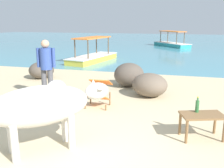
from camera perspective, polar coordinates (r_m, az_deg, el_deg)
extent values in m
cube|color=#CCB78E|center=(4.14, -8.93, -17.23)|extent=(18.00, 14.00, 0.04)
cube|color=teal|center=(25.34, 12.04, 8.82)|extent=(60.00, 36.00, 0.03)
cylinder|color=beige|center=(4.70, -10.50, -8.96)|extent=(0.12, 0.12, 0.60)
cylinder|color=beige|center=(4.40, -9.08, -10.51)|extent=(0.12, 0.12, 0.60)
cylinder|color=beige|center=(4.53, -21.58, -10.65)|extent=(0.12, 0.12, 0.60)
cylinder|color=beige|center=(4.22, -20.95, -12.42)|extent=(0.12, 0.12, 0.60)
ellipsoid|color=beige|center=(4.27, -15.83, -4.74)|extent=(1.61, 1.58, 0.66)
ellipsoid|color=beige|center=(4.55, -3.37, -1.61)|extent=(0.50, 0.49, 0.31)
cone|color=beige|center=(4.65, -4.21, 0.40)|extent=(0.15, 0.15, 0.11)
cone|color=beige|center=(4.38, -2.53, -0.43)|extent=(0.15, 0.15, 0.11)
ellipsoid|color=beige|center=(4.25, -12.32, -0.65)|extent=(0.40, 0.40, 0.22)
cube|color=brown|center=(4.93, 19.55, -6.58)|extent=(0.86, 0.66, 0.04)
cylinder|color=brown|center=(5.30, 22.00, -8.05)|extent=(0.05, 0.05, 0.43)
cylinder|color=brown|center=(5.01, 23.76, -9.54)|extent=(0.05, 0.05, 0.43)
cylinder|color=brown|center=(5.05, 14.95, -8.58)|extent=(0.05, 0.05, 0.43)
cylinder|color=brown|center=(4.74, 16.33, -10.21)|extent=(0.05, 0.05, 0.43)
cylinder|color=#2D6B38|center=(4.97, 18.49, -4.78)|extent=(0.07, 0.07, 0.22)
cylinder|color=#2D6B38|center=(4.92, 18.61, -3.23)|extent=(0.03, 0.03, 0.06)
cylinder|color=yellow|center=(4.91, 18.65, -2.81)|extent=(0.03, 0.03, 0.02)
cylinder|color=brown|center=(6.19, -1.40, -5.30)|extent=(0.04, 0.04, 0.14)
cylinder|color=brown|center=(6.33, -5.97, -4.91)|extent=(0.04, 0.04, 0.14)
cylinder|color=brown|center=(6.54, -0.48, -3.31)|extent=(0.04, 0.04, 0.34)
cylinder|color=brown|center=(6.67, -4.82, -2.99)|extent=(0.04, 0.04, 0.34)
cube|color=orange|center=(6.39, -3.20, -3.08)|extent=(0.53, 0.45, 0.21)
cube|color=orange|center=(6.59, -2.46, 0.41)|extent=(0.54, 0.48, 0.23)
cylinder|color=#4C4C51|center=(7.27, -13.52, 0.04)|extent=(0.14, 0.14, 0.82)
cylinder|color=#4C4C51|center=(7.32, -14.88, 0.05)|extent=(0.14, 0.14, 0.82)
cylinder|color=#334C99|center=(7.16, -14.54, 5.49)|extent=(0.32, 0.32, 0.58)
cylinder|color=#334C99|center=(7.10, -12.92, 5.75)|extent=(0.09, 0.09, 0.52)
cylinder|color=#334C99|center=(7.22, -16.16, 5.68)|extent=(0.09, 0.09, 0.52)
sphere|color=tan|center=(7.11, -14.74, 8.67)|extent=(0.22, 0.22, 0.22)
ellipsoid|color=brown|center=(9.91, -15.46, 3.01)|extent=(1.24, 1.24, 0.62)
ellipsoid|color=#6B5B4C|center=(7.35, 8.41, -0.18)|extent=(1.39, 1.37, 0.66)
ellipsoid|color=brown|center=(8.37, 3.82, 2.07)|extent=(1.11, 1.11, 0.78)
cube|color=gold|center=(13.81, -4.32, 5.63)|extent=(1.78, 3.75, 0.28)
cube|color=white|center=(13.79, -4.33, 6.29)|extent=(1.85, 3.83, 0.04)
cylinder|color=brown|center=(14.85, -3.50, 8.62)|extent=(0.06, 0.06, 0.95)
cylinder|color=brown|center=(14.49, -0.83, 8.51)|extent=(0.06, 0.06, 0.95)
cylinder|color=brown|center=(13.04, -8.29, 7.76)|extent=(0.06, 0.06, 0.95)
cylinder|color=brown|center=(12.62, -5.39, 7.64)|extent=(0.06, 0.06, 0.95)
cube|color=orange|center=(13.69, -4.41, 10.27)|extent=(1.41, 2.65, 0.06)
cube|color=teal|center=(22.40, 13.16, 8.51)|extent=(3.18, 3.45, 0.28)
cube|color=white|center=(22.39, 13.18, 8.92)|extent=(3.27, 3.54, 0.04)
cylinder|color=brown|center=(21.77, 15.84, 9.83)|extent=(0.06, 0.06, 0.95)
cylinder|color=brown|center=(21.28, 14.24, 9.84)|extent=(0.06, 0.06, 0.95)
cylinder|color=brown|center=(23.44, 12.35, 10.29)|extent=(0.06, 0.06, 0.95)
cylinder|color=brown|center=(22.99, 10.80, 10.30)|extent=(0.06, 0.06, 0.95)
cube|color=orange|center=(22.33, 13.32, 11.37)|extent=(2.35, 2.52, 0.06)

